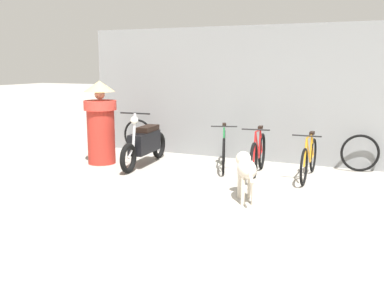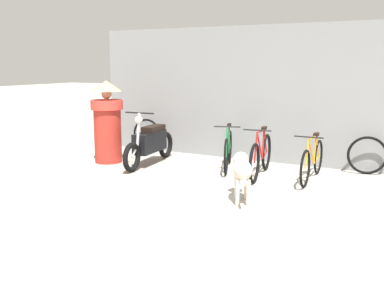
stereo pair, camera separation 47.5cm
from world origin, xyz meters
The scene contains 10 objects.
ground_plane centered at (0.00, 0.00, 0.00)m, with size 60.00×60.00×0.00m, color #9E998E.
shop_wall_back centered at (0.00, 3.64, 1.32)m, with size 8.21×0.20×2.63m.
bicycle_0 centered at (-0.76, 2.65, 0.35)m, with size 0.62×1.52×0.83m.
bicycle_1 centered at (-0.03, 2.39, 0.35)m, with size 0.46×1.63×0.86m.
bicycle_2 centered at (0.81, 2.54, 0.33)m, with size 0.46×1.60×0.79m.
motorcycle centered at (-2.21, 2.26, 0.42)m, with size 0.58×1.90×1.04m.
stray_dog centered at (0.21, 0.93, 0.45)m, with size 0.54×0.92×0.65m.
person_in_robes centered at (-3.05, 2.06, 0.82)m, with size 0.86×0.86×1.59m.
spare_tire_left centered at (-3.02, 3.38, 0.36)m, with size 0.71×0.05×0.71m.
spare_tire_right centered at (1.55, 3.39, 0.34)m, with size 0.67×0.18×0.67m.
Camera 1 is at (2.04, -4.98, 1.91)m, focal length 42.00 mm.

